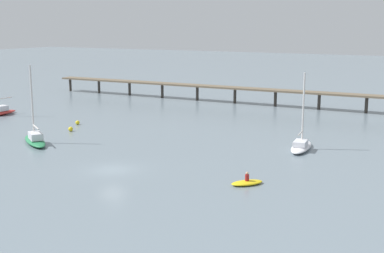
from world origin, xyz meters
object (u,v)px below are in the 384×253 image
object	(u,v)px
dinghy_yellow	(247,182)
mooring_buoy_far	(78,123)
sailboat_green	(35,138)
mooring_buoy_inner	(71,129)
pier	(359,92)
sailboat_white	(301,145)

from	to	relation	value
dinghy_yellow	mooring_buoy_far	bearing A→B (deg)	155.92
sailboat_green	mooring_buoy_inner	world-z (taller)	sailboat_green
pier	mooring_buoy_inner	bearing A→B (deg)	-131.64
pier	sailboat_green	bearing A→B (deg)	-124.83
sailboat_white	dinghy_yellow	size ratio (longest dim) A/B	2.76
mooring_buoy_far	sailboat_white	bearing A→B (deg)	1.38
dinghy_yellow	mooring_buoy_inner	xyz separation A→B (m)	(-28.61, 9.90, 0.09)
dinghy_yellow	mooring_buoy_inner	distance (m)	30.28
pier	mooring_buoy_far	distance (m)	42.74
sailboat_green	dinghy_yellow	size ratio (longest dim) A/B	2.95
sailboat_white	sailboat_green	world-z (taller)	sailboat_green
dinghy_yellow	mooring_buoy_far	distance (m)	33.82
pier	sailboat_green	world-z (taller)	sailboat_green
sailboat_white	mooring_buoy_inner	distance (m)	29.20
pier	sailboat_white	distance (m)	28.24
sailboat_white	mooring_buoy_far	size ratio (longest dim) A/B	14.57
pier	mooring_buoy_far	xyz separation A→B (m)	(-31.39, -28.86, -2.87)
pier	sailboat_white	xyz separation A→B (m)	(-0.30, -28.11, -2.62)
sailboat_green	mooring_buoy_far	xyz separation A→B (m)	(-3.50, 11.22, -0.33)
mooring_buoy_inner	mooring_buoy_far	xyz separation A→B (m)	(-2.26, 3.90, -0.01)
sailboat_green	sailboat_white	bearing A→B (deg)	23.46
mooring_buoy_inner	sailboat_green	bearing A→B (deg)	-80.41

